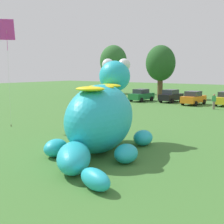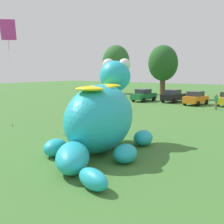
{
  "view_description": "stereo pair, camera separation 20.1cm",
  "coord_description": "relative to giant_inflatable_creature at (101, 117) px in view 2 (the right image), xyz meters",
  "views": [
    {
      "loc": [
        10.19,
        -12.62,
        4.26
      ],
      "look_at": [
        0.48,
        0.67,
        1.97
      ],
      "focal_mm": 47.83,
      "sensor_mm": 36.0,
      "label": 1
    },
    {
      "loc": [
        10.35,
        -12.5,
        4.26
      ],
      "look_at": [
        0.48,
        0.67,
        1.97
      ],
      "focal_mm": 47.83,
      "sensor_mm": 36.0,
      "label": 2
    }
  ],
  "objects": [
    {
      "name": "spectator_near_inflatable",
      "position": [
        -0.53,
        20.8,
        -0.97
      ],
      "size": [
        0.38,
        0.26,
        1.71
      ],
      "color": "#726656",
      "rests_on": "ground"
    },
    {
      "name": "tree_left",
      "position": [
        -11.95,
        30.16,
        3.52
      ],
      "size": [
        4.6,
        4.6,
        8.17
      ],
      "color": "brown",
      "rests_on": "ground"
    },
    {
      "name": "tethered_flying_kite",
      "position": [
        -9.82,
        1.3,
        5.29
      ],
      "size": [
        1.13,
        1.13,
        7.96
      ],
      "color": "brown",
      "rests_on": "ground"
    },
    {
      "name": "car_orange",
      "position": [
        -3.98,
        23.7,
        -0.97
      ],
      "size": [
        2.11,
        4.19,
        1.72
      ],
      "color": "orange",
      "rests_on": "ground"
    },
    {
      "name": "car_black",
      "position": [
        -7.61,
        24.93,
        -0.97
      ],
      "size": [
        2.13,
        4.2,
        1.72
      ],
      "color": "black",
      "rests_on": "ground"
    },
    {
      "name": "giant_inflatable_creature",
      "position": [
        0.0,
        0.0,
        0.0
      ],
      "size": [
        7.24,
        8.75,
        4.99
      ],
      "color": "#23B2C6",
      "rests_on": "ground"
    },
    {
      "name": "car_green",
      "position": [
        -11.46,
        23.6,
        -0.97
      ],
      "size": [
        2.15,
        4.2,
        1.72
      ],
      "color": "#1E7238",
      "rests_on": "ground"
    },
    {
      "name": "tree_far_left",
      "position": [
        -23.43,
        33.5,
        4.04
      ],
      "size": [
        5.05,
        5.05,
        8.96
      ],
      "color": "brown",
      "rests_on": "ground"
    },
    {
      "name": "ground_plane",
      "position": [
        -0.5,
        0.34,
        -1.82
      ],
      "size": [
        160.0,
        160.0,
        0.0
      ],
      "primitive_type": "plane",
      "color": "#427533"
    }
  ]
}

